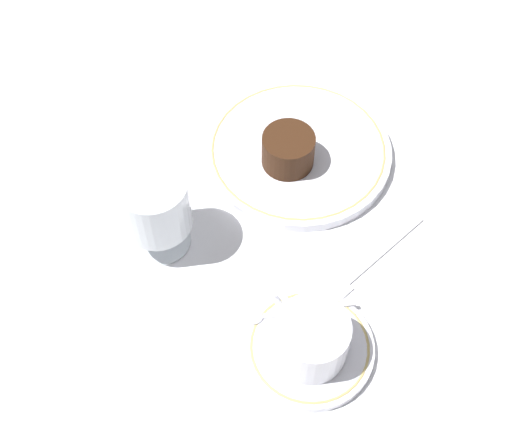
% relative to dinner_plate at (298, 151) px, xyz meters
% --- Properties ---
extents(ground_plane, '(3.00, 3.00, 0.00)m').
position_rel_dinner_plate_xyz_m(ground_plane, '(0.02, 0.02, -0.01)').
color(ground_plane, white).
extents(dinner_plate, '(0.23, 0.23, 0.01)m').
position_rel_dinner_plate_xyz_m(dinner_plate, '(0.00, 0.00, 0.00)').
color(dinner_plate, white).
rests_on(dinner_plate, ground_plane).
extents(saucer, '(0.14, 0.14, 0.01)m').
position_rel_dinner_plate_xyz_m(saucer, '(-0.22, 0.15, -0.00)').
color(saucer, white).
rests_on(saucer, ground_plane).
extents(coffee_cup, '(0.10, 0.08, 0.06)m').
position_rel_dinner_plate_xyz_m(coffee_cup, '(-0.22, 0.15, 0.03)').
color(coffee_cup, white).
rests_on(coffee_cup, saucer).
extents(spoon, '(0.06, 0.11, 0.00)m').
position_rel_dinner_plate_xyz_m(spoon, '(-0.17, 0.15, 0.00)').
color(spoon, silver).
rests_on(spoon, saucer).
extents(wine_glass, '(0.08, 0.08, 0.11)m').
position_rel_dinner_plate_xyz_m(wine_glass, '(-0.01, 0.20, 0.06)').
color(wine_glass, silver).
rests_on(wine_glass, ground_plane).
extents(fork, '(0.04, 0.18, 0.01)m').
position_rel_dinner_plate_xyz_m(fork, '(-0.17, 0.05, -0.01)').
color(fork, silver).
rests_on(fork, ground_plane).
extents(dessert_cake, '(0.06, 0.06, 0.04)m').
position_rel_dinner_plate_xyz_m(dessert_cake, '(-0.01, 0.03, 0.03)').
color(dessert_cake, '#381E0F').
rests_on(dessert_cake, dinner_plate).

